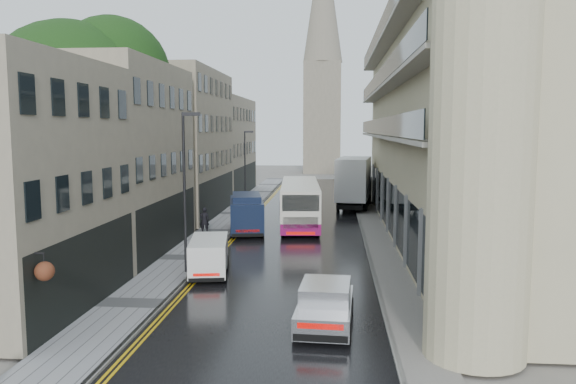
% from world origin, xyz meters
% --- Properties ---
extents(road, '(9.00, 85.00, 0.02)m').
position_xyz_m(road, '(0.00, 27.50, 0.01)').
color(road, black).
rests_on(road, ground).
extents(left_sidewalk, '(2.70, 85.00, 0.12)m').
position_xyz_m(left_sidewalk, '(-5.85, 27.50, 0.06)').
color(left_sidewalk, gray).
rests_on(left_sidewalk, ground).
extents(right_sidewalk, '(1.80, 85.00, 0.12)m').
position_xyz_m(right_sidewalk, '(5.40, 27.50, 0.06)').
color(right_sidewalk, slate).
rests_on(right_sidewalk, ground).
extents(old_shop_row, '(4.50, 56.00, 12.00)m').
position_xyz_m(old_shop_row, '(-9.45, 30.00, 6.00)').
color(old_shop_row, gray).
rests_on(old_shop_row, ground).
extents(modern_block, '(8.00, 40.00, 14.00)m').
position_xyz_m(modern_block, '(10.30, 26.00, 7.00)').
color(modern_block, '#BDB18C').
rests_on(modern_block, ground).
extents(church_spire, '(6.40, 6.40, 40.00)m').
position_xyz_m(church_spire, '(0.50, 82.00, 20.00)').
color(church_spire, gray).
rests_on(church_spire, ground).
extents(tree_near, '(10.56, 10.56, 13.89)m').
position_xyz_m(tree_near, '(-12.50, 20.00, 6.95)').
color(tree_near, black).
rests_on(tree_near, ground).
extents(tree_far, '(9.24, 9.24, 12.46)m').
position_xyz_m(tree_far, '(-12.20, 33.00, 6.23)').
color(tree_far, black).
rests_on(tree_far, ground).
extents(cream_bus, '(3.52, 12.06, 3.25)m').
position_xyz_m(cream_bus, '(-1.07, 27.56, 1.64)').
color(cream_bus, white).
rests_on(cream_bus, road).
extents(white_lorry, '(3.82, 9.22, 4.70)m').
position_xyz_m(white_lorry, '(2.89, 38.58, 2.37)').
color(white_lorry, white).
rests_on(white_lorry, road).
extents(silver_hatchback, '(2.19, 4.54, 1.66)m').
position_xyz_m(silver_hatchback, '(1.24, 7.54, 0.85)').
color(silver_hatchback, silver).
rests_on(silver_hatchback, road).
extents(white_van, '(2.41, 4.37, 1.87)m').
position_xyz_m(white_van, '(-4.30, 14.45, 0.96)').
color(white_van, white).
rests_on(white_van, road).
extents(navy_van, '(3.20, 5.90, 2.85)m').
position_xyz_m(navy_van, '(-4.30, 25.50, 1.45)').
color(navy_van, '#0E1833').
rests_on(navy_van, road).
extents(pedestrian, '(0.75, 0.58, 1.80)m').
position_xyz_m(pedestrian, '(-6.39, 26.46, 1.02)').
color(pedestrian, black).
rests_on(pedestrian, left_sidewalk).
extents(lamp_post_near, '(0.91, 0.25, 7.97)m').
position_xyz_m(lamp_post_near, '(-4.92, 16.06, 4.10)').
color(lamp_post_near, black).
rests_on(lamp_post_near, left_sidewalk).
extents(lamp_post_far, '(0.80, 0.33, 6.98)m').
position_xyz_m(lamp_post_far, '(-5.08, 36.08, 3.61)').
color(lamp_post_far, black).
rests_on(lamp_post_far, left_sidewalk).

